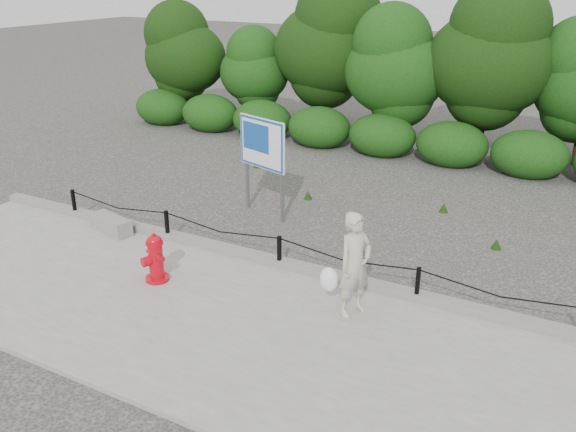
{
  "coord_description": "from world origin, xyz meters",
  "views": [
    {
      "loc": [
        4.75,
        -8.41,
        5.01
      ],
      "look_at": [
        0.06,
        0.2,
        1.0
      ],
      "focal_mm": 38.0,
      "sensor_mm": 36.0,
      "label": 1
    }
  ],
  "objects_px": {
    "pedestrian": "(353,265)",
    "advertising_sign": "(262,148)",
    "concrete_block": "(111,224)",
    "fire_hydrant": "(155,258)"
  },
  "relations": [
    {
      "from": "fire_hydrant",
      "to": "advertising_sign",
      "type": "height_order",
      "value": "advertising_sign"
    },
    {
      "from": "advertising_sign",
      "to": "fire_hydrant",
      "type": "bearing_deg",
      "value": -71.88
    },
    {
      "from": "pedestrian",
      "to": "advertising_sign",
      "type": "relative_size",
      "value": 0.77
    },
    {
      "from": "fire_hydrant",
      "to": "advertising_sign",
      "type": "bearing_deg",
      "value": 113.24
    },
    {
      "from": "concrete_block",
      "to": "advertising_sign",
      "type": "distance_m",
      "value": 3.45
    },
    {
      "from": "pedestrian",
      "to": "advertising_sign",
      "type": "xyz_separation_m",
      "value": [
        -3.34,
        2.96,
        0.63
      ]
    },
    {
      "from": "fire_hydrant",
      "to": "concrete_block",
      "type": "distance_m",
      "value": 2.46
    },
    {
      "from": "pedestrian",
      "to": "fire_hydrant",
      "type": "bearing_deg",
      "value": 125.11
    },
    {
      "from": "concrete_block",
      "to": "advertising_sign",
      "type": "bearing_deg",
      "value": 48.65
    },
    {
      "from": "pedestrian",
      "to": "concrete_block",
      "type": "relative_size",
      "value": 1.64
    }
  ]
}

